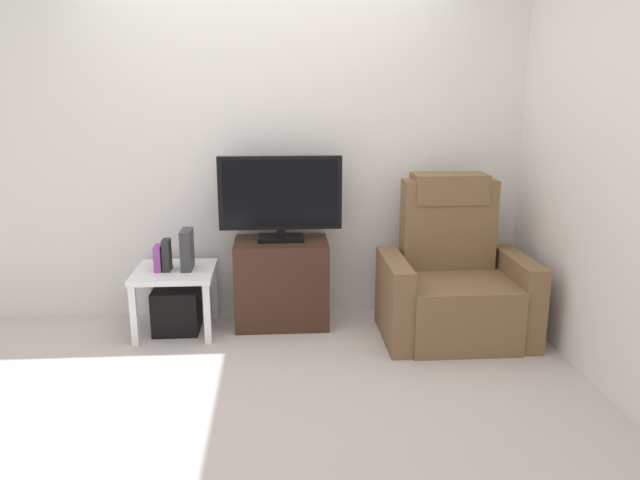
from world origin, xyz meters
name	(u,v)px	position (x,y,z in m)	size (l,w,h in m)	color
ground_plane	(270,377)	(0.00, 0.00, 0.00)	(6.40, 6.40, 0.00)	#BCB2AD
wall_back	(268,139)	(0.00, 1.13, 1.30)	(6.40, 0.06, 2.60)	silver
wall_side	(604,152)	(1.88, 0.00, 1.30)	(0.06, 4.48, 2.60)	silver
tv_stand	(282,282)	(0.08, 0.85, 0.31)	(0.65, 0.43, 0.61)	#3D2319
television	(280,197)	(0.08, 0.87, 0.92)	(0.85, 0.20, 0.59)	black
recliner_armchair	(453,282)	(1.24, 0.58, 0.37)	(0.98, 0.78, 1.08)	brown
side_table	(175,279)	(-0.65, 0.76, 0.38)	(0.54, 0.54, 0.44)	white
subwoofer_box	(177,309)	(-0.65, 0.76, 0.15)	(0.31, 0.31, 0.31)	black
book_leftmost	(158,258)	(-0.75, 0.74, 0.53)	(0.05, 0.13, 0.18)	purple
book_middle	(167,255)	(-0.70, 0.74, 0.55)	(0.05, 0.11, 0.22)	#262626
game_console	(187,249)	(-0.56, 0.77, 0.58)	(0.07, 0.20, 0.27)	#333338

